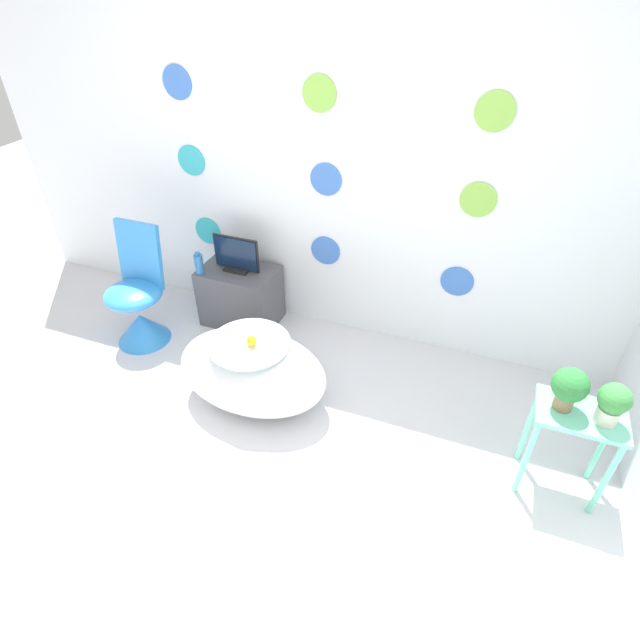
% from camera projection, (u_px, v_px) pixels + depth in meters
% --- Properties ---
extents(ground_plane, '(12.00, 12.00, 0.00)m').
position_uv_depth(ground_plane, '(198.00, 511.00, 2.60)').
color(ground_plane, silver).
extents(wall_back_dotted, '(5.15, 0.05, 2.60)m').
position_uv_depth(wall_back_dotted, '(322.00, 155.00, 3.19)').
color(wall_back_dotted, white).
rests_on(wall_back_dotted, ground_plane).
extents(bathtub, '(0.96, 0.60, 0.49)m').
position_uv_depth(bathtub, '(252.00, 371.00, 3.10)').
color(bathtub, white).
rests_on(bathtub, ground_plane).
extents(rubber_duck, '(0.06, 0.07, 0.07)m').
position_uv_depth(rubber_duck, '(251.00, 340.00, 2.91)').
color(rubber_duck, yellow).
rests_on(rubber_duck, bathtub).
extents(chair, '(0.40, 0.41, 0.88)m').
position_uv_depth(chair, '(139.00, 308.00, 3.60)').
color(chair, '#338CE0').
rests_on(chair, ground_plane).
extents(tv_cabinet, '(0.56, 0.38, 0.46)m').
position_uv_depth(tv_cabinet, '(241.00, 296.00, 3.81)').
color(tv_cabinet, '#4C4C51').
rests_on(tv_cabinet, ground_plane).
extents(tv, '(0.35, 0.12, 0.27)m').
position_uv_depth(tv, '(236.00, 256.00, 3.61)').
color(tv, black).
rests_on(tv, tv_cabinet).
extents(vase, '(0.06, 0.06, 0.17)m').
position_uv_depth(vase, '(199.00, 264.00, 3.60)').
color(vase, '#2D72B7').
rests_on(vase, tv_cabinet).
extents(side_table, '(0.42, 0.28, 0.56)m').
position_uv_depth(side_table, '(574.00, 431.00, 2.48)').
color(side_table, '#72D8B7').
rests_on(side_table, ground_plane).
extents(potted_plant_left, '(0.17, 0.17, 0.24)m').
position_uv_depth(potted_plant_left, '(570.00, 387.00, 2.35)').
color(potted_plant_left, '#8C6B4C').
rests_on(potted_plant_left, side_table).
extents(potted_plant_right, '(0.15, 0.15, 0.22)m').
position_uv_depth(potted_plant_right, '(613.00, 402.00, 2.29)').
color(potted_plant_right, beige).
rests_on(potted_plant_right, side_table).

